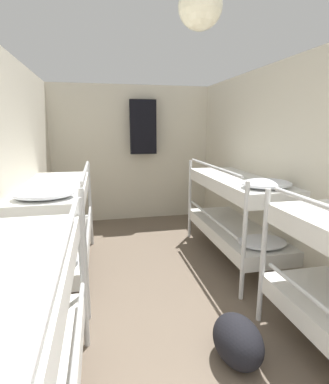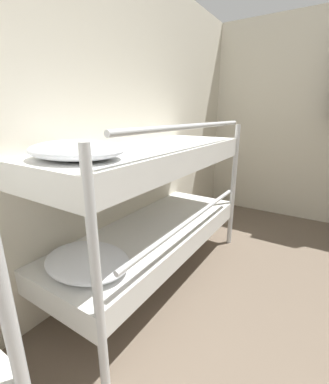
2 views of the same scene
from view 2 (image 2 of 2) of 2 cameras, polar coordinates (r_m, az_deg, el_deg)
The scene contains 2 objects.
wall_left at distance 1.56m, azimuth -30.97°, elevation 11.31°, with size 0.06×5.61×2.33m.
bunk_stack_left_far at distance 1.84m, azimuth -3.38°, elevation -1.51°, with size 0.66×1.78×1.20m.
Camera 2 is at (-0.01, 2.04, 1.26)m, focal length 24.00 mm.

